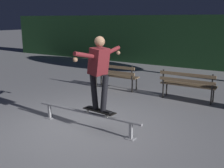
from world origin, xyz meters
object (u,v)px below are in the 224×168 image
at_px(park_bench_left_center, 188,83).
at_px(grind_rail, 86,115).
at_px(skateboard, 99,111).
at_px(skateboarder, 99,68).
at_px(park_bench_leftmost, 115,74).

bearing_deg(park_bench_left_center, grind_rail, -112.21).
height_order(skateboard, skateboarder, skateboarder).
distance_m(skateboard, park_bench_leftmost, 3.53).
height_order(skateboarder, park_bench_leftmost, skateboarder).
xyz_separation_m(grind_rail, skateboarder, (0.36, -0.00, 1.09)).
bearing_deg(skateboarder, park_bench_left_center, 73.53).
distance_m(grind_rail, park_bench_left_center, 3.44).
xyz_separation_m(grind_rail, park_bench_left_center, (1.30, 3.18, 0.24)).
relative_size(grind_rail, skateboard, 3.41).
relative_size(grind_rail, park_bench_leftmost, 1.69).
xyz_separation_m(grind_rail, park_bench_leftmost, (-1.18, 3.18, 0.24)).
height_order(park_bench_leftmost, park_bench_left_center, same).
distance_m(park_bench_leftmost, park_bench_left_center, 2.48).
xyz_separation_m(skateboard, park_bench_leftmost, (-1.54, 3.18, 0.09)).
xyz_separation_m(skateboarder, park_bench_left_center, (0.94, 3.18, -0.85)).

